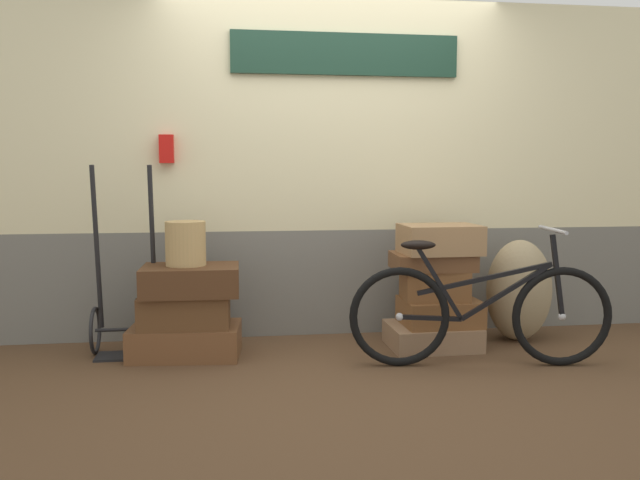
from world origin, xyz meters
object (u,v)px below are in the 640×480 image
Objects in this scene: suitcase_6 at (432,261)px; bicycle at (480,313)px; suitcase_5 at (434,284)px; suitcase_3 at (432,336)px; burlap_sack at (519,290)px; suitcase_4 at (440,312)px; suitcase_2 at (191,280)px; suitcase_7 at (440,239)px; suitcase_1 at (185,310)px; luggage_trolley at (127,313)px; suitcase_0 at (186,341)px; wicker_basket at (186,243)px.

suitcase_6 is 0.59m from bicycle.
bicycle reaches higher than suitcase_5.
suitcase_3 is 0.82× the size of burlap_sack.
suitcase_4 is 0.97× the size of suitcase_6.
suitcase_2 reaches higher than suitcase_3.
suitcase_4 is 0.52m from suitcase_7.
suitcase_3 is at bearing -86.50° from suitcase_6.
suitcase_4 is (1.76, 0.01, -0.07)m from suitcase_1.
luggage_trolley is (-2.11, 0.14, 0.20)m from suitcase_3.
suitcase_6 is at bearing -3.16° from luggage_trolley.
burlap_sack is at bearing 7.51° from suitcase_0.
wicker_basket is 0.18× the size of bicycle.
suitcase_2 is at bearing -177.26° from burlap_sack.
suitcase_3 is at bearing -123.68° from suitcase_5.
luggage_trolley reaches higher than wicker_basket.
suitcase_7 is at bearing 2.02° from suitcase_1.
burlap_sack reaches higher than suitcase_2.
suitcase_1 is 0.44m from wicker_basket.
burlap_sack is at bearing 4.68° from suitcase_1.
wicker_basket reaches higher than suitcase_0.
suitcase_2 is 1.04× the size of suitcase_3.
suitcase_2 reaches higher than suitcase_5.
suitcase_0 is at bearing -17.70° from luggage_trolley.
suitcase_3 is at bearing 2.33° from suitcase_1.
wicker_basket reaches higher than suitcase_3.
suitcase_2 is 1.72m from suitcase_3.
luggage_trolley is at bearing 175.57° from suitcase_3.
suitcase_0 is 1.77m from suitcase_4.
suitcase_1 is 0.21m from suitcase_2.
suitcase_2 is 1.43× the size of suitcase_5.
suitcase_2 is 0.38× the size of bicycle.
wicker_basket reaches higher than suitcase_5.
suitcase_3 is 1.15× the size of suitcase_4.
suitcase_2 is 1.67m from suitcase_6.
suitcase_4 is at bearing -3.62° from luggage_trolley.
suitcase_2 is 0.85× the size of burlap_sack.
bicycle reaches higher than suitcase_7.
luggage_trolley is at bearing 164.79° from bicycle.
suitcase_6 is at bearing 138.64° from suitcase_7.
suitcase_6 is 0.33× the size of bicycle.
luggage_trolley is at bearing 179.36° from suitcase_6.
luggage_trolley reaches higher than suitcase_7.
suitcase_7 is at bearing 104.24° from bicycle.
suitcase_2 is 1.15× the size of suitcase_6.
suitcase_4 is 0.65m from burlap_sack.
wicker_basket reaches higher than burlap_sack.
suitcase_2 is 0.49× the size of luggage_trolley.
suitcase_2 is at bearing -8.83° from suitcase_1.
burlap_sack is at bearing 7.95° from suitcase_4.
suitcase_2 is 1.74m from suitcase_4.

